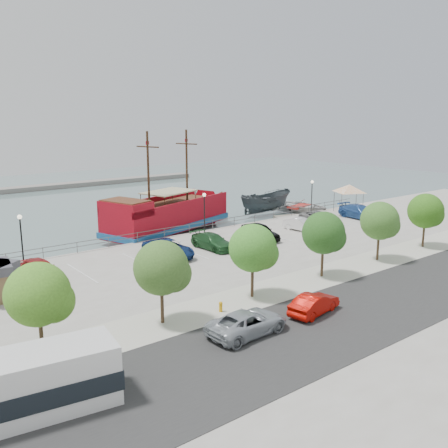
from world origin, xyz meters
TOP-DOWN VIEW (x-y plane):
  - ground at (0.00, 0.00)m, footprint 160.00×160.00m
  - street at (0.00, -16.00)m, footprint 100.00×8.00m
  - sidewalk at (0.00, -10.00)m, footprint 100.00×4.00m
  - seawall_railing at (0.00, 7.80)m, footprint 50.00×0.06m
  - far_shore at (10.00, 55.00)m, footprint 40.00×3.00m
  - pirate_ship at (0.81, 13.16)m, footprint 19.12×10.50m
  - patrol_boat at (15.01, 13.56)m, footprint 8.00×3.81m
  - speedboat at (19.07, 11.25)m, footprint 7.28×8.96m
  - dock_west at (-14.20, 9.20)m, footprint 6.61×2.91m
  - dock_mid at (8.81, 9.20)m, footprint 6.27×2.20m
  - dock_east at (17.47, 9.20)m, footprint 7.65×4.29m
  - canopy_tent at (22.18, 5.75)m, footprint 5.85×5.85m
  - street_van at (-12.07, -14.23)m, footprint 5.02×2.49m
  - street_sedan at (-6.93, -14.54)m, footprint 4.11×2.05m
  - shuttle_bus at (-24.17, -14.50)m, footprint 7.80×3.72m
  - fire_hydrant at (-11.29, -10.80)m, footprint 0.24×0.24m
  - lamp_post_left at (-18.00, 6.50)m, footprint 0.36×0.36m
  - lamp_post_mid at (0.00, 6.50)m, footprint 0.36×0.36m
  - lamp_post_right at (16.00, 6.50)m, footprint 0.36×0.36m
  - tree_a at (-21.85, -10.07)m, footprint 3.30×3.20m
  - tree_b at (-14.85, -10.07)m, footprint 3.30×3.20m
  - tree_c at (-7.85, -10.07)m, footprint 3.30×3.20m
  - tree_d at (-0.85, -10.07)m, footprint 3.30×3.20m
  - tree_e at (6.15, -10.07)m, footprint 3.30×3.20m
  - tree_f at (13.15, -10.07)m, footprint 3.30×3.20m
  - parked_car_a at (-17.99, 2.55)m, footprint 2.63×4.80m
  - parked_car_c at (-7.28, 1.74)m, footprint 2.77×5.47m
  - parked_car_d at (-2.76, 1.46)m, footprint 2.21×4.90m
  - parked_car_e at (3.00, 1.37)m, footprint 2.33×4.88m
  - parked_car_f at (9.03, 1.52)m, footprint 1.87×4.16m
  - parked_car_g at (13.15, 2.78)m, footprint 2.69×5.02m
  - parked_car_h at (19.08, 1.67)m, footprint 2.69×5.70m

SIDE VIEW (x-z plane):
  - ground at x=0.00m, z-range -1.00..-1.00m
  - dock_mid at x=8.81m, z-range -1.00..-0.65m
  - dock_west at x=-14.20m, z-range -1.00..-0.63m
  - dock_east at x=17.47m, z-range -1.00..-0.58m
  - far_shore at x=10.00m, z-range -1.00..-0.20m
  - speedboat at x=19.07m, z-range -1.00..0.63m
  - street at x=0.00m, z-range -0.01..0.03m
  - sidewalk at x=0.00m, z-range -0.01..0.04m
  - fire_hydrant at x=-11.29m, z-range 0.03..0.73m
  - patrol_boat at x=15.01m, z-range -1.00..1.98m
  - seawall_railing at x=0.00m, z-range 0.03..1.03m
  - street_sedan at x=-6.93m, z-range 0.00..1.29m
  - parked_car_f at x=9.03m, z-range 0.00..1.33m
  - parked_car_g at x=13.15m, z-range 0.00..1.34m
  - street_van at x=-12.07m, z-range 0.00..1.37m
  - parked_car_d at x=-2.76m, z-range 0.00..1.39m
  - parked_car_c at x=-7.28m, z-range 0.00..1.48m
  - parked_car_a at x=-17.99m, z-range 0.00..1.55m
  - parked_car_h at x=19.08m, z-range 0.00..1.61m
  - parked_car_e at x=3.00m, z-range 0.00..1.61m
  - pirate_ship at x=0.81m, z-range -4.94..6.91m
  - shuttle_bus at x=-24.17m, z-range -0.04..2.60m
  - lamp_post_left at x=-18.00m, z-range 0.80..5.08m
  - lamp_post_mid at x=0.00m, z-range 0.80..5.08m
  - lamp_post_right at x=16.00m, z-range 0.80..5.08m
  - tree_a at x=-21.85m, z-range 0.80..5.80m
  - tree_b at x=-14.85m, z-range 0.80..5.80m
  - tree_c at x=-7.85m, z-range 0.80..5.80m
  - tree_d at x=-0.85m, z-range 0.80..5.80m
  - tree_e at x=6.15m, z-range 0.80..5.80m
  - tree_f at x=13.15m, z-range 0.80..5.80m
  - canopy_tent at x=22.18m, z-range 1.42..5.25m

